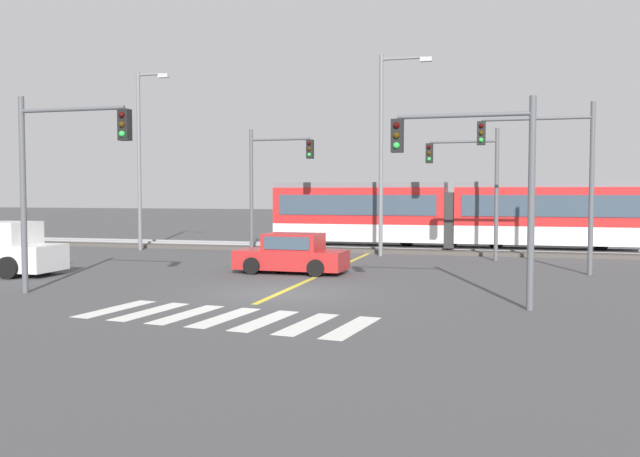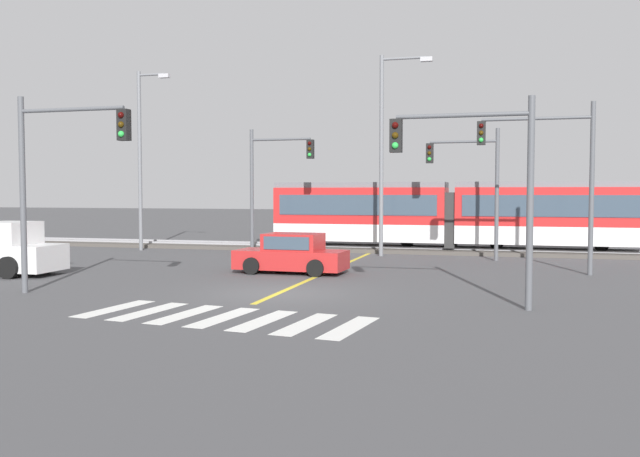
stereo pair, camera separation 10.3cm
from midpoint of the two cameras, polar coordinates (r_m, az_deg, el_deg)
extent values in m
plane|color=#474749|center=(20.76, -3.35, -5.45)|extent=(200.00, 200.00, 0.00)
cube|color=#4C4742|center=(36.11, 4.84, -1.70)|extent=(120.00, 4.00, 0.18)
cube|color=#939399|center=(35.39, 4.63, -1.57)|extent=(120.00, 0.08, 0.10)
cube|color=#939399|center=(36.80, 5.05, -1.39)|extent=(120.00, 0.08, 0.10)
cube|color=silver|center=(36.21, 3.56, -0.27)|extent=(9.00, 2.60, 0.90)
cube|color=red|center=(36.15, 3.57, 1.94)|extent=(9.00, 2.60, 1.90)
cube|color=#384756|center=(34.86, 3.12, 1.99)|extent=(8.28, 0.04, 1.04)
cube|color=slate|center=(36.15, 3.57, 3.67)|extent=(9.00, 2.39, 0.28)
cylinder|color=black|center=(35.81, 7.44, -1.05)|extent=(0.70, 0.20, 0.70)
cylinder|color=black|center=(36.82, -0.21, -0.91)|extent=(0.70, 0.20, 0.70)
cube|color=silver|center=(35.49, 18.74, -0.49)|extent=(9.00, 2.60, 0.90)
cube|color=red|center=(35.44, 18.78, 1.77)|extent=(9.00, 2.60, 1.90)
cube|color=#384756|center=(34.12, 18.91, 1.81)|extent=(8.28, 0.04, 1.04)
cube|color=slate|center=(35.43, 18.81, 3.53)|extent=(9.00, 2.39, 0.28)
cylinder|color=black|center=(35.75, 22.70, -1.26)|extent=(0.70, 0.20, 0.70)
cylinder|color=black|center=(35.46, 14.74, -1.16)|extent=(0.70, 0.20, 0.70)
cube|color=#2D2D2D|center=(35.50, 11.09, 0.74)|extent=(0.50, 2.34, 2.80)
cube|color=silver|center=(18.76, -16.77, -6.48)|extent=(0.89, 2.85, 0.01)
cube|color=silver|center=(18.09, -14.04, -6.78)|extent=(0.89, 2.85, 0.01)
cube|color=silver|center=(17.47, -11.11, -7.10)|extent=(0.89, 2.85, 0.01)
cube|color=silver|center=(16.90, -7.97, -7.42)|extent=(0.89, 2.85, 0.01)
cube|color=silver|center=(16.38, -4.62, -7.73)|extent=(0.89, 2.85, 0.01)
cube|color=silver|center=(15.92, -1.05, -8.04)|extent=(0.89, 2.85, 0.01)
cube|color=silver|center=(15.52, 2.72, -8.33)|extent=(0.89, 2.85, 0.01)
cube|color=gold|center=(26.34, 0.79, -3.64)|extent=(0.20, 16.13, 0.01)
cube|color=#B22323|center=(25.81, -2.35, -2.62)|extent=(4.26, 1.86, 0.72)
cube|color=#B22323|center=(25.72, -2.14, -1.12)|extent=(2.16, 1.60, 0.64)
cube|color=#384756|center=(26.07, -4.21, -1.07)|extent=(0.16, 1.43, 0.52)
cube|color=#384756|center=(24.99, -2.75, -1.25)|extent=(1.79, 0.11, 0.48)
cylinder|color=black|center=(25.51, -5.67, -3.15)|extent=(0.65, 0.24, 0.64)
cylinder|color=black|center=(27.07, -4.24, -2.79)|extent=(0.65, 0.24, 0.64)
cylinder|color=black|center=(24.62, -0.27, -3.36)|extent=(0.65, 0.24, 0.64)
cylinder|color=black|center=(26.24, 0.88, -2.97)|extent=(0.65, 0.24, 0.64)
cube|color=silver|center=(27.63, -24.64, -0.35)|extent=(1.74, 1.88, 0.84)
cube|color=#384756|center=(27.16, -23.40, -0.33)|extent=(0.14, 1.69, 0.66)
cylinder|color=black|center=(28.03, -22.12, -2.64)|extent=(0.81, 0.30, 0.80)
cylinder|color=black|center=(26.48, -24.63, -3.01)|extent=(0.81, 0.30, 0.80)
cylinder|color=#515459|center=(26.99, 22.01, 3.13)|extent=(0.18, 0.18, 6.42)
cylinder|color=#515459|center=(26.98, 17.85, 8.81)|extent=(4.00, 0.12, 0.12)
cube|color=black|center=(26.93, 13.53, 7.81)|extent=(0.32, 0.28, 0.90)
sphere|color=#360605|center=(26.80, 13.53, 8.41)|extent=(0.18, 0.18, 0.18)
sphere|color=#3A2706|center=(26.78, 13.52, 7.84)|extent=(0.18, 0.18, 0.18)
sphere|color=green|center=(26.76, 13.52, 7.26)|extent=(0.18, 0.18, 0.18)
cylinder|color=#515459|center=(31.29, 14.77, 2.76)|extent=(0.18, 0.18, 5.93)
cylinder|color=#515459|center=(31.43, 12.07, 7.16)|extent=(3.00, 0.12, 0.12)
cube|color=black|center=(31.52, 9.32, 6.27)|extent=(0.32, 0.28, 0.90)
sphere|color=#360605|center=(31.39, 9.29, 6.77)|extent=(0.18, 0.18, 0.18)
sphere|color=#3A2706|center=(31.37, 9.29, 6.28)|extent=(0.18, 0.18, 0.18)
sphere|color=green|center=(31.36, 9.29, 5.79)|extent=(0.18, 0.18, 0.18)
cylinder|color=#515459|center=(18.32, 17.43, 2.00)|extent=(0.18, 0.18, 5.55)
cylinder|color=#515459|center=(18.46, 12.04, 9.31)|extent=(3.50, 0.12, 0.12)
cube|color=black|center=(18.60, 6.58, 7.76)|extent=(0.32, 0.28, 0.90)
sphere|color=#360605|center=(18.47, 6.51, 8.63)|extent=(0.18, 0.18, 0.18)
sphere|color=#3A2706|center=(18.45, 6.51, 7.80)|extent=(0.18, 0.18, 0.18)
sphere|color=green|center=(18.43, 6.50, 6.96)|extent=(0.18, 0.18, 0.18)
cylinder|color=#515459|center=(33.43, -5.67, 3.04)|extent=(0.18, 0.18, 6.15)
cylinder|color=#515459|center=(33.02, -3.24, 7.51)|extent=(3.00, 0.12, 0.12)
cube|color=black|center=(32.53, -0.72, 6.69)|extent=(0.32, 0.28, 0.90)
sphere|color=#360605|center=(32.41, -0.80, 7.19)|extent=(0.18, 0.18, 0.18)
sphere|color=#3A2706|center=(32.39, -0.80, 6.71)|extent=(0.18, 0.18, 0.18)
sphere|color=green|center=(32.37, -0.80, 6.23)|extent=(0.18, 0.18, 0.18)
cylinder|color=#515459|center=(22.43, -23.62, 2.57)|extent=(0.18, 0.18, 5.96)
cylinder|color=#515459|center=(21.51, -20.10, 9.39)|extent=(3.50, 0.12, 0.12)
cube|color=black|center=(20.50, -16.05, 8.38)|extent=(0.32, 0.28, 0.90)
sphere|color=#360605|center=(20.40, -16.28, 9.16)|extent=(0.18, 0.18, 0.18)
sphere|color=#3A2706|center=(20.37, -16.27, 8.41)|extent=(0.18, 0.18, 0.18)
sphere|color=green|center=(20.35, -16.26, 7.65)|extent=(0.18, 0.18, 0.18)
cylinder|color=slate|center=(37.20, -14.85, 5.48)|extent=(0.20, 0.20, 9.44)
cylinder|color=slate|center=(37.31, -13.93, 12.47)|extent=(1.50, 0.12, 0.12)
cube|color=#B2B2B7|center=(36.94, -12.89, 12.42)|extent=(0.56, 0.28, 0.20)
cylinder|color=slate|center=(32.75, 5.28, 6.06)|extent=(0.20, 0.20, 9.60)
cylinder|color=slate|center=(33.14, 7.18, 14.03)|extent=(2.12, 0.12, 0.12)
cube|color=#B2B2B7|center=(32.99, 9.05, 13.89)|extent=(0.56, 0.28, 0.20)
camera|label=1|loc=(0.05, -89.89, 0.01)|focal=38.00mm
camera|label=2|loc=(0.05, 90.11, -0.01)|focal=38.00mm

